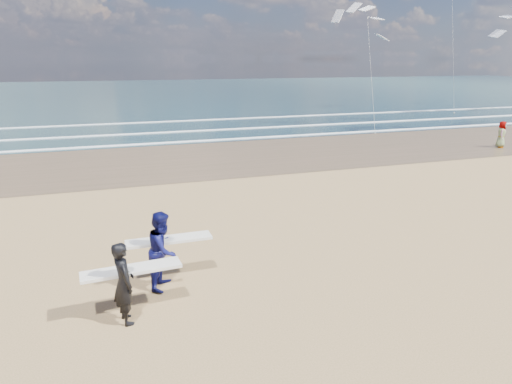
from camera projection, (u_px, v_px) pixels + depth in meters
name	position (u px, v px, depth m)	size (l,w,h in m)	color
wet_sand_strip	(413.00, 141.00, 32.20)	(220.00, 12.00, 0.01)	brown
ocean	(222.00, 92.00, 81.30)	(220.00, 100.00, 0.02)	#1A333B
foam_breakers	(343.00, 123.00, 41.37)	(220.00, 11.70, 0.05)	white
surfer_near	(125.00, 281.00, 9.93)	(2.23, 1.07, 1.88)	black
surfer_far	(164.00, 249.00, 11.47)	(2.20, 1.22, 2.01)	#0C0D44
beachgoer_0	(501.00, 134.00, 29.85)	(0.84, 0.55, 1.71)	#4F3F3A
kite_1	(370.00, 57.00, 36.50)	(5.36, 4.69, 10.61)	slate
kite_5	(453.00, 35.00, 48.83)	(4.65, 4.61, 15.69)	slate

